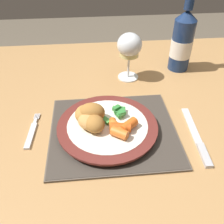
{
  "coord_description": "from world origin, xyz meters",
  "views": [
    {
      "loc": [
        -0.08,
        -0.58,
        1.18
      ],
      "look_at": [
        -0.03,
        -0.09,
        0.78
      ],
      "focal_mm": 40.0,
      "sensor_mm": 36.0,
      "label": 1
    }
  ],
  "objects": [
    {
      "name": "fork",
      "position": [
        -0.24,
        -0.11,
        0.74
      ],
      "size": [
        0.02,
        0.13,
        0.01
      ],
      "color": "silver",
      "rests_on": "dining_table"
    },
    {
      "name": "wine_glass",
      "position": [
        0.04,
        0.13,
        0.85
      ],
      "size": [
        0.08,
        0.08,
        0.15
      ],
      "color": "silver",
      "rests_on": "dining_table"
    },
    {
      "name": "dinner_plate",
      "position": [
        -0.05,
        -0.12,
        0.76
      ],
      "size": [
        0.25,
        0.25,
        0.02
      ],
      "color": "white",
      "rests_on": "placemat"
    },
    {
      "name": "glazed_carrots",
      "position": [
        -0.02,
        -0.15,
        0.78
      ],
      "size": [
        0.07,
        0.07,
        0.02
      ],
      "color": "orange",
      "rests_on": "dinner_plate"
    },
    {
      "name": "placemat",
      "position": [
        -0.03,
        -0.12,
        0.74
      ],
      "size": [
        0.32,
        0.28,
        0.01
      ],
      "color": "brown",
      "rests_on": "dining_table"
    },
    {
      "name": "bottle",
      "position": [
        0.23,
        0.18,
        0.84
      ],
      "size": [
        0.07,
        0.07,
        0.27
      ],
      "color": "navy",
      "rests_on": "dining_table"
    },
    {
      "name": "green_beans_pile",
      "position": [
        -0.02,
        -0.09,
        0.77
      ],
      "size": [
        0.07,
        0.07,
        0.02
      ],
      "color": "#4CA84C",
      "rests_on": "dinner_plate"
    },
    {
      "name": "dining_table",
      "position": [
        0.0,
        0.0,
        0.65
      ],
      "size": [
        1.38,
        0.85,
        0.74
      ],
      "color": "#AD7F4C",
      "rests_on": "ground"
    },
    {
      "name": "table_knife",
      "position": [
        0.17,
        -0.18,
        0.74
      ],
      "size": [
        0.03,
        0.21,
        0.01
      ],
      "color": "silver",
      "rests_on": "dining_table"
    },
    {
      "name": "breaded_croquettes",
      "position": [
        -0.09,
        -0.12,
        0.79
      ],
      "size": [
        0.09,
        0.11,
        0.05
      ],
      "color": "#B77F3D",
      "rests_on": "dinner_plate"
    }
  ]
}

